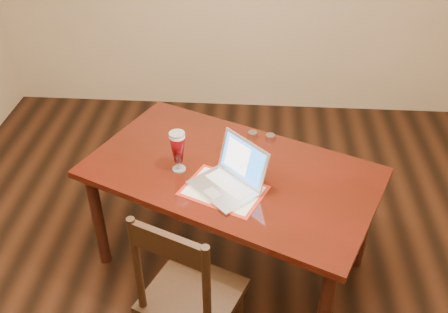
{
  "coord_description": "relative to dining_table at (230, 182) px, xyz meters",
  "views": [
    {
      "loc": [
        0.23,
        -2.04,
        2.63
      ],
      "look_at": [
        0.07,
        0.3,
        0.92
      ],
      "focal_mm": 40.0,
      "sensor_mm": 36.0,
      "label": 1
    }
  ],
  "objects": [
    {
      "name": "ground",
      "position": [
        -0.1,
        -0.32,
        -0.71
      ],
      "size": [
        5.0,
        5.0,
        0.0
      ],
      "primitive_type": "plane",
      "color": "black",
      "rests_on": "ground"
    },
    {
      "name": "dining_chair",
      "position": [
        -0.17,
        -0.72,
        -0.19
      ],
      "size": [
        0.6,
        0.59,
        1.1
      ],
      "rotation": [
        0.0,
        0.0,
        -0.4
      ],
      "color": "black",
      "rests_on": "ground"
    },
    {
      "name": "room_shell",
      "position": [
        -0.1,
        -0.32,
        1.05
      ],
      "size": [
        4.51,
        5.01,
        2.71
      ],
      "color": "tan",
      "rests_on": "ground"
    },
    {
      "name": "dining_table",
      "position": [
        0.0,
        0.0,
        0.0
      ],
      "size": [
        1.96,
        1.58,
        1.07
      ],
      "rotation": [
        0.0,
        0.0,
        -0.42
      ],
      "color": "#430F09",
      "rests_on": "ground"
    }
  ]
}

